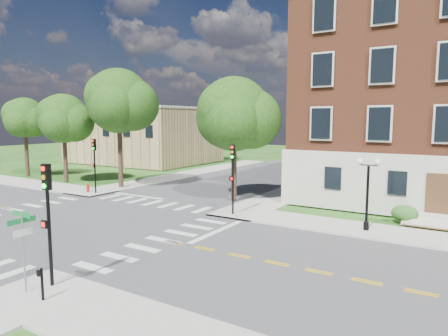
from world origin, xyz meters
The scene contains 19 objects.
ground centered at (0.00, 0.00, 0.00)m, with size 160.00×160.00×0.00m, color #1A4814.
road_ew centered at (0.00, 0.00, 0.01)m, with size 90.00×12.00×0.01m, color #3D3D3F.
road_ns centered at (0.00, 0.00, 0.01)m, with size 12.00×90.00×0.01m, color #3D3D3F.
sidewalk_ne centered at (15.38, 15.38, 0.06)m, with size 34.00×34.00×0.12m.
sidewalk_nw centered at (-15.38, 15.38, 0.06)m, with size 34.00×34.00×0.12m.
crosswalk_east centered at (7.20, 0.00, 0.00)m, with size 2.20×10.20×0.02m, color silver, non-canonical shape.
stop_bar_east centered at (8.80, 3.00, 0.00)m, with size 0.40×5.50×0.00m, color silver.
secondary_building centered at (-22.00, 30.00, 4.28)m, with size 20.40×15.40×8.30m.
tree_a centered at (-22.37, 10.85, 6.81)m, with size 4.56×4.56×9.01m.
tree_b centered at (-14.80, 10.38, 6.71)m, with size 5.10×5.10×9.17m.
tree_c centered at (-7.32, 10.96, 8.33)m, with size 6.10×6.10×11.29m.
tree_d centered at (5.20, 11.19, 7.02)m, with size 5.89×5.89×9.86m.
traffic_signal_se centered at (7.61, -7.12, 3.19)m, with size 0.33×0.37×4.80m.
traffic_signal_ne centered at (7.59, 6.93, 3.19)m, with size 0.38×0.45×4.80m.
traffic_signal_nw centered at (-6.82, 7.41, 3.19)m, with size 0.33×0.37×4.80m.
twin_lamp_west centered at (16.32, 7.59, 2.52)m, with size 1.36×0.36×4.23m.
street_sign_pole centered at (7.29, -7.99, 2.31)m, with size 1.10×1.10×3.10m.
push_button_post centered at (8.48, -8.11, 0.80)m, with size 0.14×0.21×1.20m.
fire_hydrant centered at (-7.87, 7.45, 0.46)m, with size 0.35×0.35×0.75m.
Camera 1 is at (21.21, -16.33, 6.57)m, focal length 32.00 mm.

